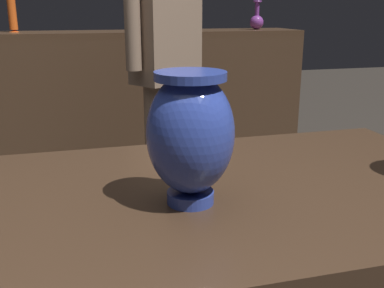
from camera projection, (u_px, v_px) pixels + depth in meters
name	position (u px, v px, depth m)	size (l,w,h in m)	color
back_display_shelf	(106.00, 109.00, 2.98)	(2.60, 0.40, 0.99)	#422D1E
vase_centerpiece	(190.00, 134.00, 0.77)	(0.15, 0.15, 0.23)	#2D429E
shelf_vase_far_right	(257.00, 20.00, 3.07)	(0.09, 0.09, 0.19)	#7A388E
shelf_vase_right	(184.00, 12.00, 2.89)	(0.07, 0.07, 0.23)	silver
shelf_vase_left	(13.00, 16.00, 2.74)	(0.06, 0.06, 0.19)	#E55B1E
visitor_center_back	(166.00, 51.00, 2.15)	(0.41, 0.33, 1.59)	#846B56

